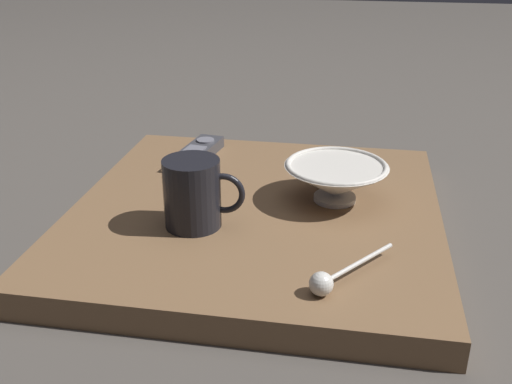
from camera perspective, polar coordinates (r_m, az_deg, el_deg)
The scene contains 6 objects.
ground_plane at distance 0.97m, azimuth 0.03°, elevation -3.51°, with size 6.00×6.00×0.00m, color #47423D.
table at distance 0.96m, azimuth 0.03°, elevation -2.39°, with size 0.59×0.57×0.04m.
cereal_bowl at distance 0.96m, azimuth 7.56°, elevation 1.20°, with size 0.16×0.16×0.06m.
coffee_mug at distance 0.87m, azimuth -5.92°, elevation -0.12°, with size 0.08×0.12×0.10m.
teaspoon at distance 0.74m, azimuth 6.76°, elevation -8.32°, with size 0.13×0.10×0.03m.
tv_remote_near at distance 1.14m, azimuth -5.65°, elevation 3.67°, with size 0.17×0.07×0.02m.
Camera 1 is at (-0.84, -0.15, 0.46)m, focal length 42.27 mm.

